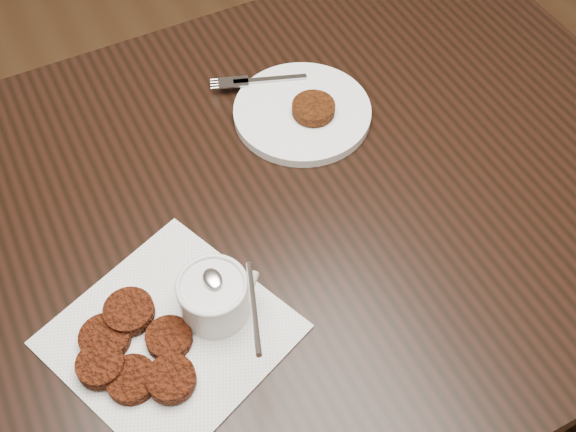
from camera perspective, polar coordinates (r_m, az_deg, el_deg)
The scene contains 6 objects.
floor at distance 1.69m, azimuth 0.83°, elevation -16.20°, with size 4.00×4.00×0.00m, color #51351B.
table at distance 1.36m, azimuth -2.92°, elevation -9.69°, with size 1.41×0.90×0.75m, color black.
napkin at distance 0.95m, azimuth -9.35°, elevation -9.32°, with size 0.26×0.26×0.00m, color white.
sauce_ramekin at distance 0.90m, azimuth -6.11°, elevation -5.38°, with size 0.12×0.12×0.13m, color silver, non-canonical shape.
patty_cluster at distance 0.93m, azimuth -12.62°, elevation -10.31°, with size 0.21×0.21×0.02m, color #64210D, non-canonical shape.
plate_with_patty at distance 1.16m, azimuth 1.15°, elevation 8.55°, with size 0.22×0.22×0.03m, color white, non-canonical shape.
Camera 1 is at (-0.29, -0.51, 1.58)m, focal length 44.61 mm.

